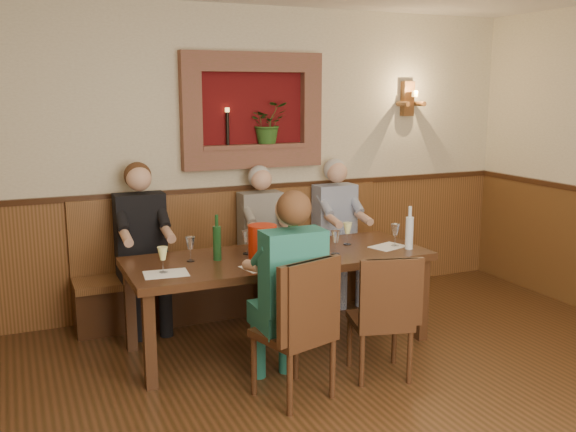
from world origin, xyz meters
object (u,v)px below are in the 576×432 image
person_bench_right (338,243)px  wine_bottle_green_b (217,242)px  chair_near_left (295,357)px  person_chair_front (288,310)px  water_bottle (409,232)px  person_bench_mid (264,252)px  person_bench_left (144,261)px  dining_table (279,264)px  spittoon_bucket (263,241)px  wine_bottle_green_a (293,233)px  bench (240,275)px  chair_near_right (380,341)px

person_bench_right → wine_bottle_green_b: (-1.47, -0.78, 0.32)m
chair_near_left → wine_bottle_green_b: size_ratio=2.79×
person_chair_front → water_bottle: (1.33, 0.54, 0.31)m
person_bench_right → wine_bottle_green_b: person_bench_right is taller
person_bench_mid → person_bench_right: (0.78, -0.00, 0.01)m
person_bench_left → person_bench_mid: size_ratio=1.06×
dining_table → chair_near_left: 1.00m
chair_near_left → spittoon_bucket: 1.07m
wine_bottle_green_a → person_chair_front: bearing=-116.5°
person_chair_front → wine_bottle_green_a: size_ratio=3.26×
wine_bottle_green_b → chair_near_left: bearing=-76.1°
spittoon_bucket → wine_bottle_green_a: bearing=-8.1°
bench → person_bench_right: bearing=-6.1°
person_bench_right → water_bottle: bearing=-85.7°
bench → person_bench_left: bearing=-173.4°
bench → person_bench_right: person_bench_right is taller
chair_near_right → person_chair_front: size_ratio=0.65×
wine_bottle_green_a → chair_near_left: bearing=-113.1°
person_bench_left → person_bench_right: person_bench_left is taller
chair_near_right → person_chair_front: bearing=-169.1°
person_chair_front → wine_bottle_green_b: 0.92m
wine_bottle_green_b → wine_bottle_green_a: bearing=-9.0°
dining_table → spittoon_bucket: bearing=-178.4°
person_bench_mid → person_bench_right: 0.78m
chair_near_left → person_chair_front: size_ratio=0.70×
dining_table → chair_near_right: bearing=-62.1°
wine_bottle_green_a → chair_near_right: bearing=-67.0°
wine_bottle_green_b → water_bottle: (1.56, -0.29, 0.00)m
spittoon_bucket → wine_bottle_green_a: (0.24, -0.03, 0.05)m
dining_table → chair_near_left: (-0.26, -0.89, -0.39)m
person_bench_mid → person_bench_left: bearing=-179.9°
person_bench_mid → wine_bottle_green_b: size_ratio=3.82×
chair_near_right → wine_bottle_green_b: size_ratio=2.58×
person_bench_mid → wine_bottle_green_b: (-0.69, -0.78, 0.33)m
wine_bottle_green_a → water_bottle: 0.98m
person_bench_mid → person_chair_front: bearing=-106.0°
chair_near_left → water_bottle: (1.32, 0.65, 0.61)m
chair_near_right → person_bench_mid: person_bench_mid is taller
water_bottle → wine_bottle_green_b: bearing=169.3°
person_bench_mid → person_chair_front: 1.68m
spittoon_bucket → chair_near_right: bearing=-54.8°
wine_bottle_green_b → water_bottle: size_ratio=1.00×
wine_bottle_green_a → spittoon_bucket: bearing=171.9°
bench → chair_near_right: bearing=-76.1°
spittoon_bucket → wine_bottle_green_b: 0.36m
dining_table → bench: bench is taller
bench → chair_near_left: size_ratio=3.03×
person_bench_right → wine_bottle_green_b: 1.70m
dining_table → person_bench_left: person_bench_left is taller
person_bench_left → wine_bottle_green_b: size_ratio=4.05×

